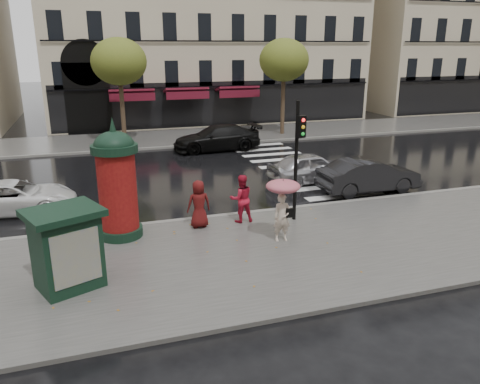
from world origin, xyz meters
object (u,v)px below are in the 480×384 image
object	(u,v)px
woman_red	(241,199)
morris_column	(117,181)
newsstand	(67,248)
man_burgundy	(199,204)
car_darkgrey	(369,175)
car_silver	(311,167)
woman_umbrella	(283,200)
traffic_light	(298,150)
car_white	(14,197)
car_black	(217,138)

from	to	relation	value
woman_red	morris_column	xyz separation A→B (m)	(-4.17, -0.03, 1.02)
newsstand	man_burgundy	bearing A→B (deg)	36.52
car_darkgrey	car_silver	bearing A→B (deg)	37.22
car_darkgrey	woman_umbrella	bearing A→B (deg)	124.45
traffic_light	car_white	world-z (taller)	traffic_light
car_white	woman_red	bearing A→B (deg)	-111.52
car_darkgrey	car_white	world-z (taller)	car_darkgrey
woman_red	man_burgundy	xyz separation A→B (m)	(-1.53, -0.04, -0.03)
woman_red	car_white	xyz separation A→B (m)	(-7.81, 3.84, -0.35)
traffic_light	man_burgundy	bearing A→B (deg)	173.41
man_burgundy	car_white	world-z (taller)	man_burgundy
woman_red	morris_column	distance (m)	4.29
man_burgundy	car_white	bearing A→B (deg)	-33.57
woman_red	car_white	world-z (taller)	woman_red
morris_column	car_white	bearing A→B (deg)	133.22
woman_red	newsstand	distance (m)	6.48
woman_red	newsstand	size ratio (longest dim) A/B	0.78
woman_umbrella	man_burgundy	world-z (taller)	woman_umbrella
woman_umbrella	woman_red	world-z (taller)	woman_umbrella
morris_column	traffic_light	xyz separation A→B (m)	(6.08, -0.40, 0.69)
car_white	car_black	distance (m)	13.34
woman_red	car_black	xyz separation A→B (m)	(2.47, 12.34, -0.21)
car_silver	woman_red	bearing A→B (deg)	126.76
car_silver	car_black	bearing A→B (deg)	11.30
car_darkgrey	car_white	size ratio (longest dim) A/B	1.00
morris_column	woman_red	bearing A→B (deg)	0.41
traffic_light	car_white	xyz separation A→B (m)	(-9.71, 4.27, -2.06)
traffic_light	newsstand	world-z (taller)	traffic_light
traffic_light	newsstand	xyz separation A→B (m)	(-7.59, -2.67, -1.48)
car_darkgrey	newsstand	bearing A→B (deg)	112.33
morris_column	car_white	world-z (taller)	morris_column
woman_red	car_darkgrey	xyz separation A→B (m)	(6.49, 2.05, -0.24)
woman_red	newsstand	xyz separation A→B (m)	(-5.68, -3.11, 0.23)
woman_umbrella	traffic_light	xyz separation A→B (m)	(1.20, 1.58, 1.20)
car_darkgrey	car_white	xyz separation A→B (m)	(-14.30, 1.79, -0.11)
woman_umbrella	newsstand	size ratio (longest dim) A/B	0.95
car_silver	car_white	bearing A→B (deg)	87.10
woman_umbrella	car_darkgrey	world-z (taller)	woman_umbrella
woman_red	car_black	world-z (taller)	woman_red
car_silver	car_black	distance (m)	8.44
traffic_light	car_darkgrey	size ratio (longest dim) A/B	0.95
newsstand	car_darkgrey	world-z (taller)	newsstand
newsstand	morris_column	bearing A→B (deg)	63.88
morris_column	traffic_light	size ratio (longest dim) A/B	0.92
man_burgundy	car_black	distance (m)	13.01
man_burgundy	car_darkgrey	size ratio (longest dim) A/B	0.37
man_burgundy	newsstand	distance (m)	5.17
morris_column	newsstand	bearing A→B (deg)	-116.12
car_silver	car_darkgrey	xyz separation A→B (m)	(1.70, -2.19, 0.03)
morris_column	car_darkgrey	distance (m)	10.93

